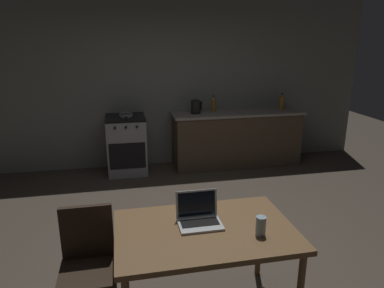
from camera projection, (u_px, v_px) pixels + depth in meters
name	position (u px, v px, depth m)	size (l,w,h in m)	color
ground_plane	(196.00, 245.00, 3.70)	(12.00, 12.00, 0.00)	#473D33
back_wall	(180.00, 80.00, 5.84)	(6.40, 0.10, 2.83)	gray
kitchen_counter	(236.00, 138.00, 5.97)	(2.16, 0.64, 0.91)	#4C3D2D
stove_oven	(127.00, 145.00, 5.61)	(0.60, 0.62, 0.91)	gray
dining_table	(205.00, 237.00, 2.60)	(1.30, 0.86, 0.74)	brown
chair	(88.00, 260.00, 2.58)	(0.40, 0.40, 0.91)	#2D2116
laptop	(199.00, 218.00, 2.64)	(0.32, 0.25, 0.23)	silver
electric_kettle	(196.00, 107.00, 5.67)	(0.19, 0.16, 0.22)	black
bottle	(282.00, 102.00, 5.90)	(0.08, 0.08, 0.29)	#8C601E
frying_pan	(126.00, 115.00, 5.45)	(0.22, 0.39, 0.05)	gray
drinking_glass	(261.00, 226.00, 2.48)	(0.07, 0.07, 0.14)	#99B7C6
bottle_b	(213.00, 104.00, 5.80)	(0.07, 0.07, 0.27)	#8C601E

